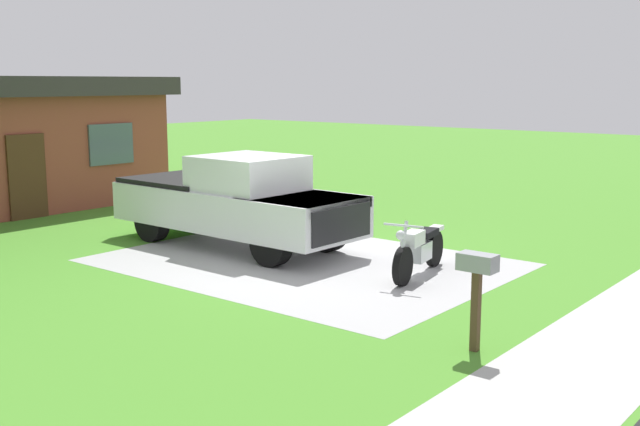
# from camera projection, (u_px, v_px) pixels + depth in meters

# --- Properties ---
(ground_plane) EXTENTS (80.00, 80.00, 0.00)m
(ground_plane) POSITION_uv_depth(u_px,v_px,m) (305.00, 262.00, 14.40)
(ground_plane) COLOR #478728
(driveway_pad) EXTENTS (5.41, 7.27, 0.01)m
(driveway_pad) POSITION_uv_depth(u_px,v_px,m) (305.00, 262.00, 14.40)
(driveway_pad) COLOR #A4A4A4
(driveway_pad) RESTS_ON ground
(sidewalk_strip) EXTENTS (36.00, 1.80, 0.01)m
(sidewalk_strip) POSITION_uv_depth(u_px,v_px,m) (633.00, 325.00, 10.70)
(sidewalk_strip) COLOR #ACACA7
(sidewalk_strip) RESTS_ON ground
(motorcycle) EXTENTS (2.19, 0.78, 1.09)m
(motorcycle) POSITION_uv_depth(u_px,v_px,m) (419.00, 249.00, 13.35)
(motorcycle) COLOR black
(motorcycle) RESTS_ON ground
(pickup_truck) EXTENTS (2.11, 5.67, 1.90)m
(pickup_truck) POSITION_uv_depth(u_px,v_px,m) (233.00, 200.00, 15.73)
(pickup_truck) COLOR black
(pickup_truck) RESTS_ON ground
(mailbox) EXTENTS (0.26, 0.48, 1.26)m
(mailbox) POSITION_uv_depth(u_px,v_px,m) (477.00, 276.00, 9.51)
(mailbox) COLOR #4C3823
(mailbox) RESTS_ON ground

